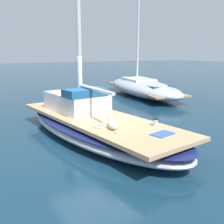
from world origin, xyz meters
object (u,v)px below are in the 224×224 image
at_px(dog_white, 113,124).
at_px(deck_towel, 162,134).
at_px(deck_winch, 155,122).
at_px(sailboat_main, 96,127).
at_px(moored_boat_starboard_side, 143,87).
at_px(coiled_rope, 99,126).

height_order(dog_white, deck_towel, dog_white).
bearing_deg(deck_towel, deck_winch, 63.65).
height_order(sailboat_main, deck_winch, deck_winch).
bearing_deg(dog_white, deck_towel, -54.70).
xyz_separation_m(sailboat_main, dog_white, (-0.17, -1.33, 0.43)).
distance_m(sailboat_main, moored_boat_starboard_side, 8.46).
distance_m(sailboat_main, coiled_rope, 1.19).
height_order(coiled_rope, moored_boat_starboard_side, moored_boat_starboard_side).
relative_size(sailboat_main, moored_boat_starboard_side, 0.91).
bearing_deg(moored_boat_starboard_side, deck_towel, -123.28).
bearing_deg(deck_winch, moored_boat_starboard_side, 56.12).
bearing_deg(coiled_rope, moored_boat_starboard_side, 47.00).
relative_size(deck_winch, coiled_rope, 0.65).
height_order(deck_winch, deck_towel, deck_winch).
height_order(sailboat_main, coiled_rope, coiled_rope).
xyz_separation_m(dog_white, coiled_rope, (-0.25, 0.27, -0.08)).
bearing_deg(deck_towel, dog_white, 125.30).
xyz_separation_m(coiled_rope, deck_towel, (1.03, -1.36, -0.01)).
bearing_deg(sailboat_main, coiled_rope, -111.73).
xyz_separation_m(coiled_rope, moored_boat_starboard_side, (6.49, 6.96, -0.16)).
xyz_separation_m(sailboat_main, deck_winch, (0.96, -1.71, 0.42)).
relative_size(coiled_rope, moored_boat_starboard_side, 0.04).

